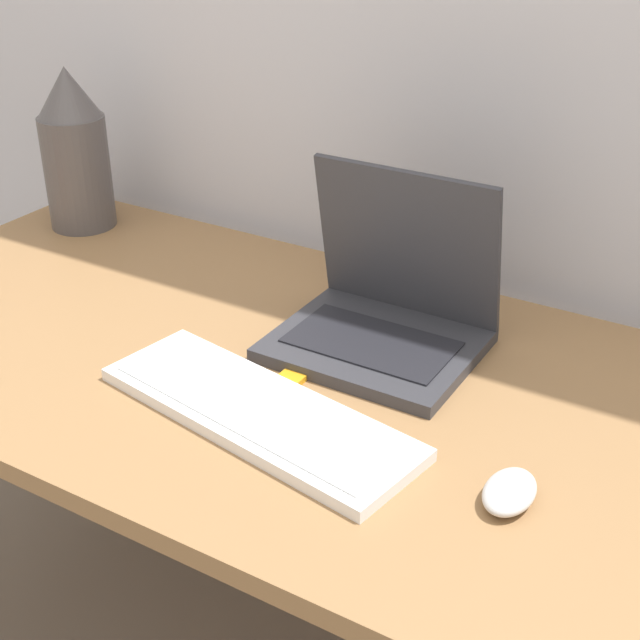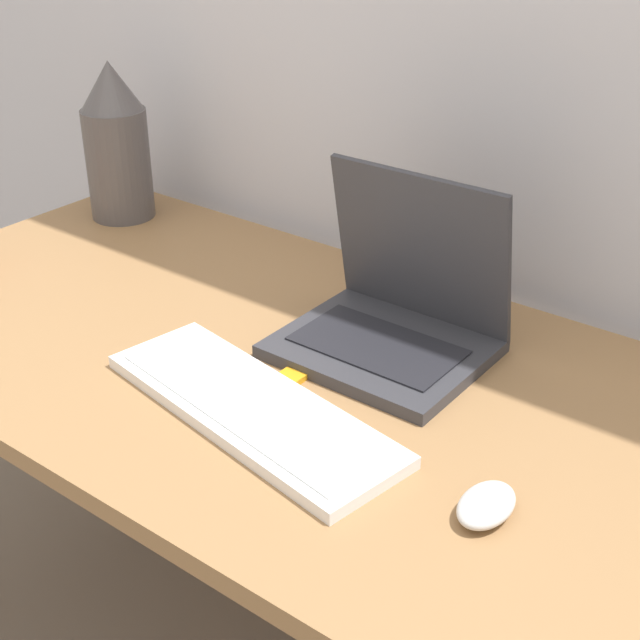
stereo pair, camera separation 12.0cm
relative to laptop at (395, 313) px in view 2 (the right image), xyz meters
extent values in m
cube|color=olive|center=(-0.12, -0.13, -0.07)|extent=(1.49, 0.75, 0.03)
cylinder|color=olive|center=(-0.81, 0.19, -0.45)|extent=(0.05, 0.05, 0.73)
cube|color=#333338|center=(0.00, -0.03, -0.05)|extent=(0.29, 0.25, 0.02)
cube|color=black|center=(0.00, -0.05, -0.03)|extent=(0.24, 0.14, 0.00)
cube|color=#333338|center=(0.00, 0.06, 0.08)|extent=(0.29, 0.06, 0.24)
cube|color=black|center=(0.00, 0.07, 0.09)|extent=(0.26, 0.04, 0.21)
cube|color=white|center=(-0.05, -0.27, -0.05)|extent=(0.48, 0.23, 0.02)
cube|color=silver|center=(-0.05, -0.27, -0.04)|extent=(0.44, 0.19, 0.00)
ellipsoid|color=silver|center=(0.29, -0.26, -0.04)|extent=(0.06, 0.09, 0.03)
cylinder|color=#514C4C|center=(-0.73, 0.11, 0.05)|extent=(0.13, 0.13, 0.22)
cone|color=#514C4C|center=(-0.73, 0.11, 0.21)|extent=(0.12, 0.12, 0.09)
cube|color=orange|center=(-0.06, -0.16, -0.05)|extent=(0.04, 0.06, 0.01)
camera|label=1|loc=(0.52, -1.06, 0.62)|focal=50.00mm
camera|label=2|loc=(0.62, -0.99, 0.62)|focal=50.00mm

